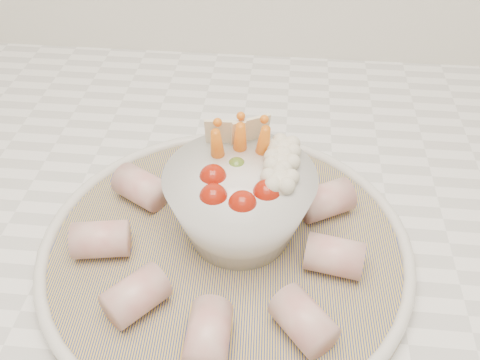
# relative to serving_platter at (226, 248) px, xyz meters

# --- Properties ---
(serving_platter) EXTENTS (0.37, 0.37, 0.02)m
(serving_platter) POSITION_rel_serving_platter_xyz_m (0.00, 0.00, 0.00)
(serving_platter) COLOR navy
(serving_platter) RESTS_ON kitchen_counter
(veggie_bowl) EXTENTS (0.14, 0.14, 0.11)m
(veggie_bowl) POSITION_rel_serving_platter_xyz_m (0.01, 0.02, 0.05)
(veggie_bowl) COLOR silver
(veggie_bowl) RESTS_ON serving_platter
(cured_meat_rolls) EXTENTS (0.27, 0.27, 0.03)m
(cured_meat_rolls) POSITION_rel_serving_platter_xyz_m (0.00, -0.00, 0.02)
(cured_meat_rolls) COLOR #BD5A56
(cured_meat_rolls) RESTS_ON serving_platter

